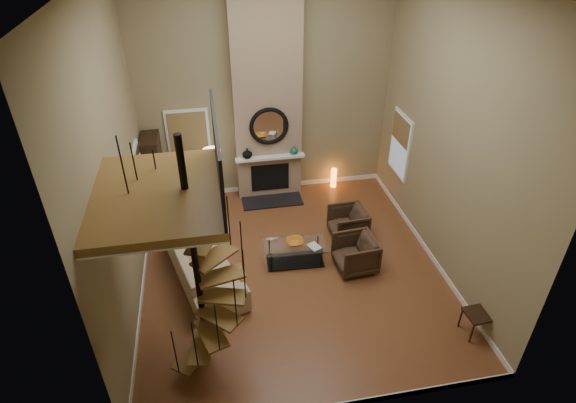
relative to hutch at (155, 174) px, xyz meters
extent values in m
cube|color=brown|center=(2.77, -2.82, -0.95)|extent=(6.00, 6.50, 0.01)
cube|color=#8F825C|center=(2.77, 0.43, 1.80)|extent=(6.00, 0.02, 5.50)
cube|color=#8F825C|center=(2.77, -6.07, 1.80)|extent=(6.00, 0.02, 5.50)
cube|color=#8F825C|center=(-0.23, -2.82, 1.80)|extent=(0.02, 6.50, 5.50)
cube|color=#8F825C|center=(5.77, -2.82, 1.80)|extent=(0.02, 6.50, 5.50)
cube|color=white|center=(2.77, 0.42, -0.89)|extent=(6.00, 0.02, 0.12)
cube|color=white|center=(-0.22, -2.82, -0.89)|extent=(0.02, 6.50, 0.12)
cube|color=white|center=(5.76, -2.82, -0.89)|extent=(0.02, 6.50, 0.12)
cube|color=#9A7F64|center=(2.77, 0.24, 1.80)|extent=(1.60, 0.38, 5.50)
cube|color=black|center=(2.77, -0.25, -0.93)|extent=(1.50, 0.60, 0.04)
cube|color=black|center=(2.77, 0.04, -0.40)|extent=(0.95, 0.02, 0.72)
cube|color=white|center=(2.77, -0.04, 0.20)|extent=(1.70, 0.18, 0.06)
torus|color=black|center=(2.77, 0.02, 1.00)|extent=(0.94, 0.10, 0.94)
cylinder|color=white|center=(2.77, 0.03, 1.00)|extent=(0.80, 0.01, 0.80)
imported|color=black|center=(2.22, 0.00, 0.35)|extent=(0.24, 0.24, 0.25)
imported|color=#17524A|center=(3.37, 0.00, 0.33)|extent=(0.20, 0.20, 0.21)
cube|color=white|center=(0.87, 0.41, 0.65)|extent=(1.02, 0.04, 1.52)
cube|color=#8C9EB2|center=(0.87, 0.39, 0.65)|extent=(0.90, 0.01, 1.40)
cube|color=olive|center=(0.87, 0.37, 0.86)|extent=(0.90, 0.01, 0.98)
cube|color=white|center=(5.75, -0.82, 0.65)|extent=(0.04, 1.02, 1.52)
cube|color=#8C9EB2|center=(5.72, -0.82, 0.65)|extent=(0.01, 0.90, 1.40)
cube|color=olive|center=(5.71, -0.82, 1.03)|extent=(0.01, 0.90, 0.63)
cube|color=white|center=(-0.20, -1.02, 0.10)|extent=(0.06, 1.05, 2.16)
cube|color=black|center=(-0.17, -1.02, 0.07)|extent=(0.05, 0.90, 2.05)
cube|color=#8C9EB2|center=(-0.14, -1.02, 0.50)|extent=(0.01, 0.60, 0.90)
cube|color=brown|center=(0.62, -4.62, 2.23)|extent=(1.70, 2.20, 0.12)
cube|color=white|center=(0.62, -4.62, 2.16)|extent=(1.70, 2.20, 0.03)
cube|color=black|center=(1.44, -4.62, 2.76)|extent=(0.04, 2.20, 0.94)
cylinder|color=black|center=(0.97, -4.62, 1.06)|extent=(0.10, 0.10, 4.02)
cube|color=brown|center=(0.75, -4.90, -0.69)|extent=(0.71, 0.78, 0.04)
cylinder|color=black|center=(0.52, -5.18, -0.22)|extent=(0.02, 0.02, 0.94)
cube|color=brown|center=(0.90, -4.97, -0.43)|extent=(0.46, 0.77, 0.04)
cylinder|color=black|center=(0.84, -5.33, 0.04)|extent=(0.02, 0.02, 0.94)
cube|color=brown|center=(1.08, -4.96, -0.17)|extent=(0.55, 0.79, 0.04)
cylinder|color=black|center=(1.19, -5.30, 0.30)|extent=(0.02, 0.02, 0.94)
cube|color=brown|center=(1.23, -4.87, 0.09)|extent=(0.75, 0.74, 0.04)
cylinder|color=black|center=(1.48, -5.12, 0.56)|extent=(0.02, 0.02, 0.94)
cube|color=brown|center=(1.31, -4.72, 0.35)|extent=(0.79, 0.53, 0.04)
cylinder|color=black|center=(1.66, -4.82, 0.82)|extent=(0.02, 0.02, 0.94)
cube|color=brown|center=(1.32, -4.54, 0.61)|extent=(0.77, 0.48, 0.04)
cylinder|color=black|center=(1.67, -4.47, 1.08)|extent=(0.02, 0.02, 0.94)
cube|color=brown|center=(1.24, -4.39, 0.87)|extent=(0.77, 0.72, 0.04)
cylinder|color=black|center=(1.52, -4.15, 1.34)|extent=(0.02, 0.02, 0.94)
cube|color=brown|center=(1.10, -4.28, 1.13)|extent=(0.58, 0.79, 0.04)
cylinder|color=black|center=(1.24, -3.95, 1.60)|extent=(0.02, 0.02, 0.94)
cube|color=brown|center=(0.93, -4.26, 1.39)|extent=(0.41, 0.75, 0.04)
cylinder|color=black|center=(0.89, -3.90, 1.86)|extent=(0.02, 0.02, 0.94)
cube|color=brown|center=(0.77, -4.32, 1.65)|extent=(0.68, 0.79, 0.04)
cylinder|color=black|center=(0.56, -4.02, 2.12)|extent=(0.02, 0.02, 0.94)
cube|color=brown|center=(0.65, -4.45, 1.91)|extent=(0.80, 0.64, 0.04)
cylinder|color=black|center=(0.33, -4.28, 2.38)|extent=(0.02, 0.02, 0.94)
cube|color=brown|center=(0.61, -4.62, 2.17)|extent=(0.72, 0.34, 0.04)
cylinder|color=black|center=(0.25, -4.62, 2.64)|extent=(0.02, 0.02, 0.94)
cube|color=black|center=(0.00, 0.00, 0.00)|extent=(0.41, 0.86, 1.93)
imported|color=tan|center=(0.98, -2.79, -0.55)|extent=(1.65, 2.74, 0.75)
imported|color=#3D2A1C|center=(4.29, -1.96, -0.60)|extent=(0.82, 0.80, 0.71)
imported|color=#3D2A1C|center=(4.13, -3.01, -0.60)|extent=(0.87, 0.84, 0.74)
cube|color=silver|center=(2.88, -2.63, -0.51)|extent=(1.32, 0.71, 0.02)
cube|color=black|center=(2.88, -2.63, -0.92)|extent=(1.20, 0.59, 0.02)
cylinder|color=black|center=(2.35, -2.82, -0.73)|extent=(0.03, 0.03, 0.47)
cylinder|color=black|center=(3.39, -2.88, -0.73)|extent=(0.03, 0.03, 0.47)
cylinder|color=black|center=(2.37, -2.38, -0.73)|extent=(0.03, 0.03, 0.47)
cylinder|color=black|center=(3.41, -2.44, -0.73)|extent=(0.03, 0.03, 0.47)
imported|color=orange|center=(2.88, -2.58, -0.45)|extent=(0.36, 0.36, 0.09)
imported|color=gray|center=(3.23, -2.78, -0.49)|extent=(0.30, 0.33, 0.03)
cylinder|color=black|center=(1.37, -0.48, -0.93)|extent=(0.37, 0.37, 0.03)
cylinder|color=black|center=(1.37, -0.48, -0.15)|extent=(0.04, 0.04, 1.59)
cylinder|color=#F2E5C6|center=(1.37, -0.48, 0.60)|extent=(0.41, 0.41, 0.33)
cylinder|color=orange|center=(4.48, 0.21, -0.70)|extent=(0.15, 0.15, 0.54)
cube|color=black|center=(5.61, -5.08, -0.51)|extent=(0.44, 0.44, 0.05)
cube|color=black|center=(5.81, -5.06, -0.25)|extent=(0.06, 0.40, 0.49)
cylinder|color=black|center=(5.44, -5.27, -0.74)|extent=(0.04, 0.04, 0.39)
cylinder|color=black|center=(5.80, -5.24, -0.74)|extent=(0.04, 0.04, 0.39)
cylinder|color=black|center=(5.42, -4.91, -0.74)|extent=(0.04, 0.04, 0.39)
cylinder|color=black|center=(5.78, -4.88, -0.74)|extent=(0.04, 0.04, 0.39)
camera|label=1|loc=(1.35, -10.03, 5.50)|focal=29.04mm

